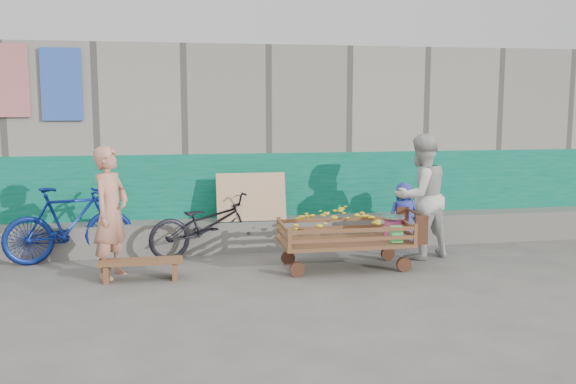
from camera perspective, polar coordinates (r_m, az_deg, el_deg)
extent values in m
plane|color=#52504C|center=(7.24, -3.41, -9.27)|extent=(80.00, 80.00, 0.00)
cube|color=gray|center=(11.02, -6.08, 4.51)|extent=(12.00, 3.00, 3.00)
cube|color=#036549|center=(9.60, -5.33, -0.77)|extent=(12.00, 0.03, 1.40)
cube|color=slate|center=(9.45, -5.16, -3.82)|extent=(12.00, 0.50, 0.45)
cube|color=tan|center=(9.26, -3.28, -0.44)|extent=(1.00, 0.19, 0.68)
cube|color=#CA6B6F|center=(9.69, -23.65, 9.08)|extent=(0.55, 0.03, 1.00)
cube|color=blue|center=(9.55, -19.50, 9.01)|extent=(0.55, 0.03, 1.00)
cube|color=brown|center=(8.39, 5.08, -4.45)|extent=(1.67, 0.84, 0.05)
cylinder|color=#3C1F14|center=(8.01, 0.79, -6.90)|extent=(0.19, 0.06, 0.19)
cube|color=brown|center=(7.81, 0.11, -4.19)|extent=(0.05, 0.05, 0.26)
cylinder|color=#3C1F14|center=(8.59, 0.00, -5.88)|extent=(0.19, 0.06, 0.19)
cube|color=brown|center=(8.56, -0.84, -3.12)|extent=(0.05, 0.05, 0.26)
cylinder|color=#3C1F14|center=(8.38, 10.25, -6.36)|extent=(0.19, 0.06, 0.19)
cube|color=brown|center=(8.25, 11.25, -3.69)|extent=(0.05, 0.05, 0.26)
cylinder|color=#3C1F14|center=(8.94, 8.86, -5.43)|extent=(0.19, 0.06, 0.19)
cube|color=brown|center=(8.97, 9.41, -2.73)|extent=(0.05, 0.05, 0.26)
cube|color=brown|center=(8.00, 5.83, -4.21)|extent=(1.62, 0.04, 0.05)
cube|color=brown|center=(7.98, 5.84, -3.43)|extent=(1.62, 0.04, 0.05)
cube|color=brown|center=(8.74, 4.41, -3.17)|extent=(1.62, 0.04, 0.05)
cube|color=brown|center=(8.72, 4.41, -2.45)|extent=(1.62, 0.04, 0.05)
cube|color=brown|center=(8.19, -0.38, -3.89)|extent=(0.04, 0.78, 0.05)
cube|color=brown|center=(8.17, -0.39, -3.12)|extent=(0.04, 0.78, 0.05)
cube|color=brown|center=(8.62, 10.29, -3.43)|extent=(0.04, 0.78, 0.05)
cube|color=brown|center=(8.60, 10.30, -2.70)|extent=(0.04, 0.78, 0.05)
cylinder|color=#3C1F14|center=(8.64, 11.36, -1.87)|extent=(0.04, 0.74, 0.04)
cube|color=#3C1F14|center=(8.96, 10.14, -2.52)|extent=(0.17, 0.04, 0.37)
cube|color=#3C1F14|center=(8.33, 11.79, -3.34)|extent=(0.17, 0.04, 0.37)
ellipsoid|color=gold|center=(8.32, 4.48, -2.94)|extent=(1.21, 0.65, 0.41)
cylinder|color=#FF51B0|center=(8.56, 9.30, -3.29)|extent=(0.22, 0.22, 0.24)
cylinder|color=silver|center=(8.54, 9.32, -2.44)|extent=(0.03, 0.03, 0.06)
cylinder|color=silver|center=(8.53, 9.32, -2.19)|extent=(0.32, 0.32, 0.02)
cube|color=#4BE667|center=(8.31, 9.60, -3.71)|extent=(0.15, 0.11, 0.20)
cube|color=brown|center=(8.04, -12.95, -6.03)|extent=(1.01, 0.30, 0.04)
cube|color=brown|center=(8.10, -15.80, -6.97)|extent=(0.06, 0.28, 0.20)
cube|color=brown|center=(8.06, -10.04, -6.87)|extent=(0.06, 0.28, 0.20)
imported|color=tan|center=(8.16, -15.47, -1.75)|extent=(0.62, 0.70, 1.62)
imported|color=silver|center=(9.04, 11.73, -0.38)|extent=(1.00, 0.88, 1.73)
imported|color=#323AAC|center=(9.68, 10.26, -2.05)|extent=(0.49, 0.33, 0.98)
imported|color=black|center=(9.09, -7.14, -2.88)|extent=(1.81, 1.09, 0.90)
imported|color=navy|center=(9.17, -18.86, -2.73)|extent=(1.78, 0.92, 1.03)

